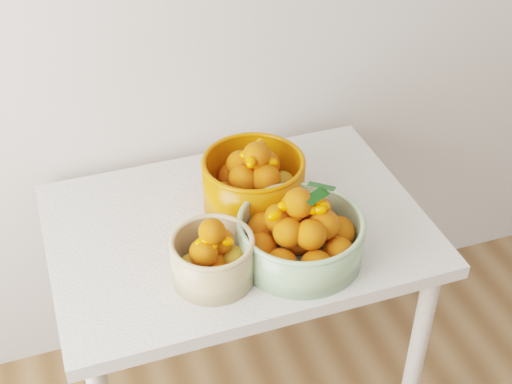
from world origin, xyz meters
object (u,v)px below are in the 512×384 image
bowl_cream (213,257)px  bowl_orange (253,181)px  bowl_green (301,234)px  table (238,250)px

bowl_cream → bowl_orange: bearing=52.3°
bowl_cream → bowl_orange: 0.30m
bowl_cream → bowl_green: (0.23, 0.01, 0.00)m
table → bowl_cream: size_ratio=4.12×
bowl_green → bowl_orange: (-0.04, 0.24, 0.01)m
bowl_cream → bowl_orange: bowl_orange is taller
table → bowl_orange: bearing=43.5°
bowl_cream → bowl_orange: size_ratio=0.76×
bowl_cream → bowl_green: 0.23m
bowl_cream → table: bearing=56.2°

